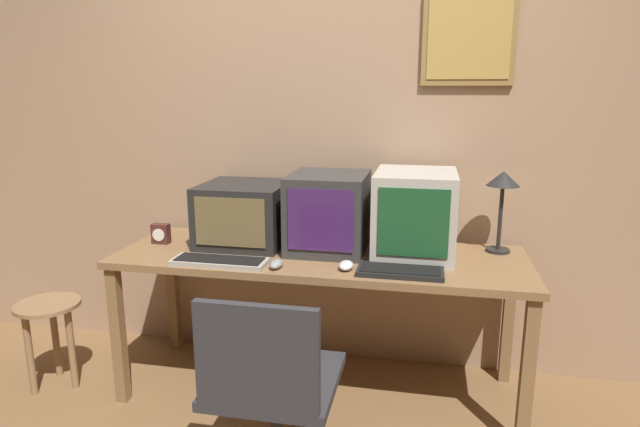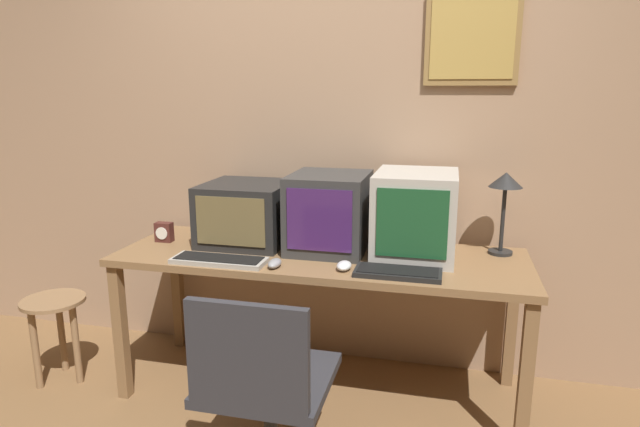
{
  "view_description": "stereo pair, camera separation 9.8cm",
  "coord_description": "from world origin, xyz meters",
  "px_view_note": "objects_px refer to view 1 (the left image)",
  "views": [
    {
      "loc": [
        0.51,
        -1.5,
        1.55
      ],
      "look_at": [
        0.0,
        1.0,
        0.96
      ],
      "focal_mm": 30.0,
      "sensor_mm": 36.0,
      "label": 1
    },
    {
      "loc": [
        0.6,
        -1.48,
        1.55
      ],
      "look_at": [
        0.0,
        1.0,
        0.96
      ],
      "focal_mm": 30.0,
      "sensor_mm": 36.0,
      "label": 2
    }
  ],
  "objects_px": {
    "monitor_left": "(245,214)",
    "mouse_near_keyboard": "(276,264)",
    "office_chair": "(272,405)",
    "side_stool": "(50,324)",
    "monitor_center": "(329,212)",
    "desk_clock": "(161,234)",
    "keyboard_side": "(400,271)",
    "mouse_far_corner": "(346,265)",
    "keyboard_main": "(220,261)",
    "monitor_right": "(415,213)",
    "desk_lamp": "(503,188)"
  },
  "relations": [
    {
      "from": "office_chair",
      "to": "side_stool",
      "type": "height_order",
      "value": "office_chair"
    },
    {
      "from": "desk_lamp",
      "to": "office_chair",
      "type": "distance_m",
      "value": 1.5
    },
    {
      "from": "monitor_left",
      "to": "keyboard_main",
      "type": "xyz_separation_m",
      "value": [
        -0.0,
        -0.37,
        -0.15
      ]
    },
    {
      "from": "desk_lamp",
      "to": "office_chair",
      "type": "height_order",
      "value": "desk_lamp"
    },
    {
      "from": "office_chair",
      "to": "desk_lamp",
      "type": "bearing_deg",
      "value": 46.15
    },
    {
      "from": "monitor_right",
      "to": "mouse_near_keyboard",
      "type": "xyz_separation_m",
      "value": [
        -0.61,
        -0.35,
        -0.19
      ]
    },
    {
      "from": "mouse_near_keyboard",
      "to": "office_chair",
      "type": "xyz_separation_m",
      "value": [
        0.11,
        -0.49,
        -0.41
      ]
    },
    {
      "from": "monitor_center",
      "to": "mouse_far_corner",
      "type": "xyz_separation_m",
      "value": [
        0.14,
        -0.3,
        -0.18
      ]
    },
    {
      "from": "monitor_center",
      "to": "desk_lamp",
      "type": "height_order",
      "value": "desk_lamp"
    },
    {
      "from": "desk_lamp",
      "to": "mouse_far_corner",
      "type": "bearing_deg",
      "value": -149.07
    },
    {
      "from": "monitor_left",
      "to": "keyboard_side",
      "type": "distance_m",
      "value": 0.92
    },
    {
      "from": "monitor_center",
      "to": "keyboard_side",
      "type": "xyz_separation_m",
      "value": [
        0.38,
        -0.32,
        -0.18
      ]
    },
    {
      "from": "monitor_center",
      "to": "keyboard_main",
      "type": "bearing_deg",
      "value": -143.25
    },
    {
      "from": "monitor_left",
      "to": "mouse_far_corner",
      "type": "distance_m",
      "value": 0.69
    },
    {
      "from": "monitor_left",
      "to": "mouse_near_keyboard",
      "type": "relative_size",
      "value": 4.11
    },
    {
      "from": "monitor_center",
      "to": "keyboard_side",
      "type": "bearing_deg",
      "value": -39.37
    },
    {
      "from": "mouse_far_corner",
      "to": "side_stool",
      "type": "relative_size",
      "value": 0.23
    },
    {
      "from": "mouse_far_corner",
      "to": "mouse_near_keyboard",
      "type": "bearing_deg",
      "value": -172.62
    },
    {
      "from": "keyboard_main",
      "to": "mouse_near_keyboard",
      "type": "height_order",
      "value": "mouse_near_keyboard"
    },
    {
      "from": "monitor_left",
      "to": "mouse_near_keyboard",
      "type": "bearing_deg",
      "value": -53.14
    },
    {
      "from": "mouse_far_corner",
      "to": "desk_clock",
      "type": "xyz_separation_m",
      "value": [
        -1.03,
        0.23,
        0.03
      ]
    },
    {
      "from": "keyboard_main",
      "to": "keyboard_side",
      "type": "relative_size",
      "value": 1.18
    },
    {
      "from": "keyboard_side",
      "to": "desk_clock",
      "type": "relative_size",
      "value": 3.64
    },
    {
      "from": "monitor_center",
      "to": "desk_clock",
      "type": "bearing_deg",
      "value": -175.26
    },
    {
      "from": "keyboard_side",
      "to": "mouse_far_corner",
      "type": "height_order",
      "value": "mouse_far_corner"
    },
    {
      "from": "monitor_left",
      "to": "side_stool",
      "type": "bearing_deg",
      "value": -159.99
    },
    {
      "from": "keyboard_side",
      "to": "office_chair",
      "type": "relative_size",
      "value": 0.45
    },
    {
      "from": "keyboard_main",
      "to": "desk_lamp",
      "type": "height_order",
      "value": "desk_lamp"
    },
    {
      "from": "desk_clock",
      "to": "office_chair",
      "type": "height_order",
      "value": "desk_clock"
    },
    {
      "from": "keyboard_side",
      "to": "desk_lamp",
      "type": "relative_size",
      "value": 0.93
    },
    {
      "from": "mouse_near_keyboard",
      "to": "mouse_far_corner",
      "type": "relative_size",
      "value": 1.03
    },
    {
      "from": "office_chair",
      "to": "keyboard_main",
      "type": "bearing_deg",
      "value": 128.76
    },
    {
      "from": "mouse_near_keyboard",
      "to": "monitor_right",
      "type": "bearing_deg",
      "value": 29.66
    },
    {
      "from": "monitor_left",
      "to": "keyboard_side",
      "type": "relative_size",
      "value": 1.17
    },
    {
      "from": "keyboard_side",
      "to": "side_stool",
      "type": "xyz_separation_m",
      "value": [
        -1.81,
        -0.01,
        -0.41
      ]
    },
    {
      "from": "keyboard_main",
      "to": "desk_lamp",
      "type": "bearing_deg",
      "value": 19.57
    },
    {
      "from": "mouse_far_corner",
      "to": "side_stool",
      "type": "height_order",
      "value": "mouse_far_corner"
    },
    {
      "from": "keyboard_main",
      "to": "desk_lamp",
      "type": "distance_m",
      "value": 1.42
    },
    {
      "from": "desk_clock",
      "to": "office_chair",
      "type": "xyz_separation_m",
      "value": [
        0.83,
        -0.76,
        -0.44
      ]
    },
    {
      "from": "desk_clock",
      "to": "desk_lamp",
      "type": "xyz_separation_m",
      "value": [
        1.75,
        0.2,
        0.28
      ]
    },
    {
      "from": "monitor_left",
      "to": "desk_clock",
      "type": "bearing_deg",
      "value": -167.39
    },
    {
      "from": "monitor_center",
      "to": "mouse_near_keyboard",
      "type": "relative_size",
      "value": 3.99
    },
    {
      "from": "side_stool",
      "to": "monitor_center",
      "type": "bearing_deg",
      "value": 13.01
    },
    {
      "from": "monitor_center",
      "to": "desk_clock",
      "type": "xyz_separation_m",
      "value": [
        -0.9,
        -0.07,
        -0.14
      ]
    },
    {
      "from": "keyboard_side",
      "to": "mouse_near_keyboard",
      "type": "relative_size",
      "value": 3.51
    },
    {
      "from": "keyboard_main",
      "to": "mouse_far_corner",
      "type": "relative_size",
      "value": 4.25
    },
    {
      "from": "mouse_near_keyboard",
      "to": "office_chair",
      "type": "height_order",
      "value": "office_chair"
    },
    {
      "from": "monitor_center",
      "to": "keyboard_side",
      "type": "relative_size",
      "value": 1.14
    },
    {
      "from": "mouse_near_keyboard",
      "to": "desk_clock",
      "type": "height_order",
      "value": "desk_clock"
    },
    {
      "from": "monitor_center",
      "to": "mouse_far_corner",
      "type": "distance_m",
      "value": 0.38
    }
  ]
}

